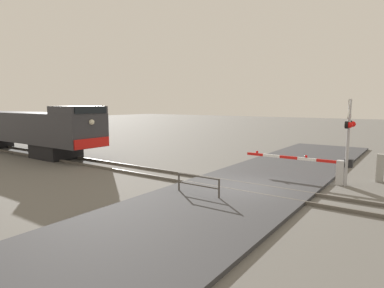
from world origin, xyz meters
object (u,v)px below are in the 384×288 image
locomotive (21,128)px  crossing_gate (327,167)px  utility_cabinet (380,168)px  guard_railing (198,183)px  crossing_signal (349,132)px

locomotive → crossing_gate: (3.53, -22.92, -1.20)m
utility_cabinet → guard_railing: (-7.63, 6.04, -0.11)m
locomotive → crossing_gate: locomotive is taller
guard_railing → crossing_signal: bearing=-40.1°
utility_cabinet → guard_railing: utility_cabinet is taller
crossing_gate → utility_cabinet: utility_cabinet is taller
crossing_signal → guard_railing: bearing=139.9°
crossing_gate → crossing_signal: bearing=-99.0°
crossing_signal → guard_railing: crossing_signal is taller
crossing_signal → crossing_gate: size_ratio=0.76×
locomotive → utility_cabinet: size_ratio=13.18×
utility_cabinet → guard_railing: size_ratio=0.67×
locomotive → crossing_gate: 23.22m
crossing_gate → utility_cabinet: 2.83m
locomotive → guard_railing: locomotive is taller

